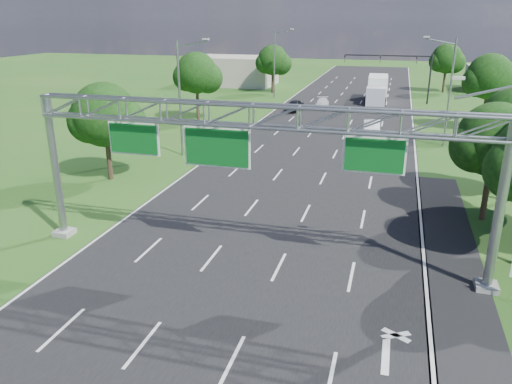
% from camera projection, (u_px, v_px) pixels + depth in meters
% --- Properties ---
extents(ground, '(220.00, 220.00, 0.00)m').
position_uv_depth(ground, '(308.00, 165.00, 42.27)').
color(ground, '#205218').
rests_on(ground, ground).
extents(road, '(18.00, 180.00, 0.02)m').
position_uv_depth(road, '(308.00, 165.00, 42.27)').
color(road, black).
rests_on(road, ground).
extents(road_flare, '(3.00, 30.00, 0.02)m').
position_uv_depth(road_flare, '(452.00, 266.00, 25.15)').
color(road_flare, black).
rests_on(road_flare, ground).
extents(sign_gantry, '(23.50, 1.00, 9.56)m').
position_uv_depth(sign_gantry, '(253.00, 128.00, 23.54)').
color(sign_gantry, gray).
rests_on(sign_gantry, ground).
extents(traffic_signal, '(12.21, 0.24, 7.00)m').
position_uv_depth(traffic_signal, '(405.00, 66.00, 70.41)').
color(traffic_signal, black).
rests_on(traffic_signal, ground).
extents(streetlight_l_near, '(2.97, 0.22, 10.16)m').
position_uv_depth(streetlight_l_near, '(182.00, 93.00, 43.28)').
color(streetlight_l_near, gray).
rests_on(streetlight_l_near, ground).
extents(streetlight_l_far, '(2.97, 0.22, 10.16)m').
position_uv_depth(streetlight_l_far, '(276.00, 60.00, 75.05)').
color(streetlight_l_far, gray).
rests_on(streetlight_l_far, ground).
extents(streetlight_r_mid, '(2.97, 0.22, 10.16)m').
position_uv_depth(streetlight_r_mid, '(448.00, 88.00, 46.61)').
color(streetlight_r_mid, gray).
rests_on(streetlight_r_mid, ground).
extents(tree_verge_la, '(5.76, 4.80, 7.40)m').
position_uv_depth(tree_verge_la, '(106.00, 118.00, 37.00)').
color(tree_verge_la, '#2D2116').
rests_on(tree_verge_la, ground).
extents(tree_verge_lb, '(5.76, 4.80, 8.06)m').
position_uv_depth(tree_verge_lb, '(197.00, 75.00, 58.16)').
color(tree_verge_lb, '#2D2116').
rests_on(tree_verge_lb, ground).
extents(tree_verge_lc, '(5.76, 4.80, 7.62)m').
position_uv_depth(tree_verge_lc, '(273.00, 61.00, 80.24)').
color(tree_verge_lc, '#2D2116').
rests_on(tree_verge_lc, ground).
extents(tree_verge_rd, '(5.76, 4.80, 8.28)m').
position_uv_depth(tree_verge_rd, '(490.00, 79.00, 52.67)').
color(tree_verge_rd, '#2D2116').
rests_on(tree_verge_rd, ground).
extents(tree_verge_re, '(5.76, 4.80, 7.84)m').
position_uv_depth(tree_verge_re, '(447.00, 60.00, 80.56)').
color(tree_verge_re, '#2D2116').
rests_on(tree_verge_re, ground).
extents(building_left, '(14.00, 10.00, 5.00)m').
position_uv_depth(building_left, '(235.00, 71.00, 90.60)').
color(building_left, '#ACA491').
rests_on(building_left, ground).
extents(building_right, '(12.00, 9.00, 4.00)m').
position_uv_depth(building_right, '(506.00, 79.00, 82.69)').
color(building_right, '#ACA491').
rests_on(building_right, ground).
extents(car_queue_a, '(2.34, 4.65, 1.30)m').
position_uv_depth(car_queue_a, '(322.00, 103.00, 68.01)').
color(car_queue_a, silver).
rests_on(car_queue_a, ground).
extents(car_queue_c, '(2.20, 4.41, 1.44)m').
position_uv_depth(car_queue_c, '(294.00, 106.00, 65.66)').
color(car_queue_c, black).
rests_on(car_queue_c, ground).
extents(car_queue_d, '(1.98, 4.86, 1.57)m').
position_uv_depth(car_queue_d, '(371.00, 128.00, 52.44)').
color(car_queue_d, white).
rests_on(car_queue_d, ground).
extents(box_truck, '(2.97, 9.55, 3.59)m').
position_uv_depth(box_truck, '(377.00, 89.00, 73.06)').
color(box_truck, white).
rests_on(box_truck, ground).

